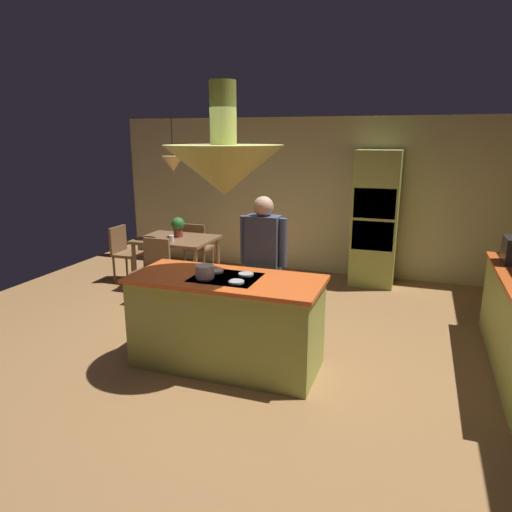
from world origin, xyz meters
TOP-DOWN VIEW (x-y plane):
  - ground at (0.00, 0.00)m, footprint 8.16×8.16m
  - wall_back at (0.00, 3.45)m, footprint 6.80×0.10m
  - kitchen_island at (0.00, -0.20)m, footprint 1.88×0.83m
  - oven_tower at (1.10, 3.04)m, footprint 0.66×0.62m
  - dining_table at (-1.70, 1.90)m, footprint 1.13×0.89m
  - person_at_island at (0.15, 0.49)m, footprint 0.53×0.22m
  - range_hood at (0.00, -0.20)m, footprint 1.10×1.10m
  - pendant_light_over_table at (-1.70, 1.90)m, footprint 0.32×0.32m
  - chair_facing_island at (-1.70, 1.23)m, footprint 0.40×0.40m
  - chair_by_back_wall at (-1.70, 2.57)m, footprint 0.40×0.40m
  - chair_at_corner at (-2.64, 1.90)m, footprint 0.40×0.40m
  - potted_plant_on_table at (-1.71, 1.99)m, footprint 0.20×0.20m
  - cup_on_table at (-1.65, 1.68)m, footprint 0.07×0.07m
  - cooking_pot_on_cooktop at (-0.16, -0.33)m, footprint 0.18×0.18m

SIDE VIEW (x-z plane):
  - ground at x=0.00m, z-range 0.00..0.00m
  - kitchen_island at x=0.00m, z-range -0.01..0.94m
  - chair_facing_island at x=-1.70m, z-range 0.07..0.94m
  - chair_by_back_wall at x=-1.70m, z-range 0.07..0.94m
  - chair_at_corner at x=-2.64m, z-range 0.07..0.94m
  - dining_table at x=-1.70m, z-range 0.28..1.04m
  - cup_on_table at x=-1.65m, z-range 0.76..0.85m
  - potted_plant_on_table at x=-1.71m, z-range 0.78..1.08m
  - person_at_island at x=0.15m, z-range 0.12..1.75m
  - cooking_pot_on_cooktop at x=-0.16m, z-range 0.94..1.06m
  - oven_tower at x=1.10m, z-range 0.00..2.05m
  - wall_back at x=0.00m, z-range 0.00..2.55m
  - pendant_light_over_table at x=-1.70m, z-range 1.45..2.27m
  - range_hood at x=0.00m, z-range 1.48..2.48m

